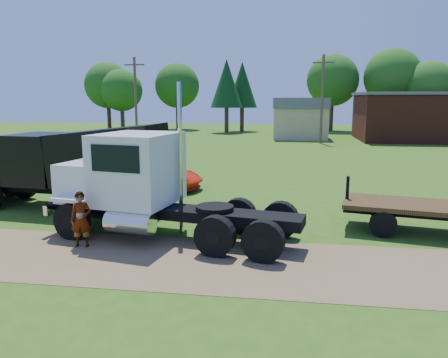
# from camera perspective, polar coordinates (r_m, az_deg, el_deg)

# --- Properties ---
(ground) EXTENTS (140.00, 140.00, 0.00)m
(ground) POSITION_cam_1_polar(r_m,az_deg,el_deg) (12.77, -4.34, -10.72)
(ground) COLOR #305913
(ground) RESTS_ON ground
(dirt_track) EXTENTS (120.00, 4.20, 0.01)m
(dirt_track) POSITION_cam_1_polar(r_m,az_deg,el_deg) (12.77, -4.34, -10.70)
(dirt_track) COLOR brown
(dirt_track) RESTS_ON ground
(white_semi_tractor) EXTENTS (8.73, 4.21, 5.15)m
(white_semi_tractor) POSITION_cam_1_polar(r_m,az_deg,el_deg) (14.99, -10.83, -0.68)
(white_semi_tractor) COLOR black
(white_semi_tractor) RESTS_ON ground
(black_dump_truck) EXTENTS (8.49, 3.20, 3.63)m
(black_dump_truck) POSITION_cam_1_polar(r_m,az_deg,el_deg) (19.25, -18.64, 2.11)
(black_dump_truck) COLOR black
(black_dump_truck) RESTS_ON ground
(orange_pickup) EXTENTS (5.21, 3.06, 1.36)m
(orange_pickup) POSITION_cam_1_polar(r_m,az_deg,el_deg) (22.75, -8.90, 0.40)
(orange_pickup) COLOR red
(orange_pickup) RESTS_ON ground
(spectator_a) EXTENTS (0.72, 0.54, 1.77)m
(spectator_a) POSITION_cam_1_polar(r_m,az_deg,el_deg) (14.40, -18.17, -5.05)
(spectator_a) COLOR #999999
(spectator_a) RESTS_ON ground
(spectator_b) EXTENTS (1.17, 1.07, 1.94)m
(spectator_b) POSITION_cam_1_polar(r_m,az_deg,el_deg) (18.23, -14.14, -1.37)
(spectator_b) COLOR #999999
(spectator_b) RESTS_ON ground
(brick_building) EXTENTS (15.40, 10.40, 5.30)m
(brick_building) POSITION_cam_1_polar(r_m,az_deg,el_deg) (53.87, 25.15, 7.42)
(brick_building) COLOR maroon
(brick_building) RESTS_ON ground
(tan_shed) EXTENTS (6.20, 5.40, 4.70)m
(tan_shed) POSITION_cam_1_polar(r_m,az_deg,el_deg) (51.67, 9.96, 7.89)
(tan_shed) COLOR tan
(tan_shed) RESTS_ON ground
(utility_poles) EXTENTS (42.20, 0.28, 9.00)m
(utility_poles) POSITION_cam_1_polar(r_m,az_deg,el_deg) (46.73, 12.70, 10.35)
(utility_poles) COLOR #4A3A2A
(utility_poles) RESTS_ON ground
(tree_row) EXTENTS (57.89, 11.56, 11.32)m
(tree_row) POSITION_cam_1_polar(r_m,az_deg,el_deg) (62.37, 8.32, 12.22)
(tree_row) COLOR #3E2919
(tree_row) RESTS_ON ground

